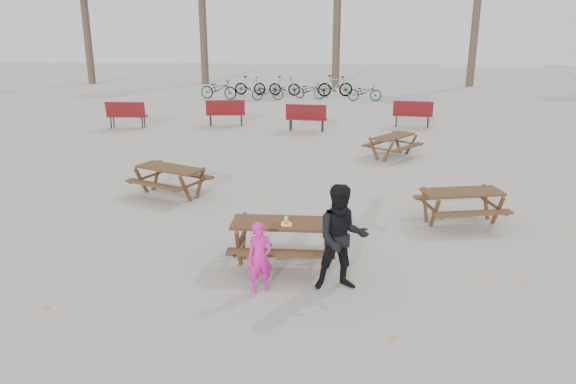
# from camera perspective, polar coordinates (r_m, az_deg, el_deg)

# --- Properties ---
(ground) EXTENTS (80.00, 80.00, 0.00)m
(ground) POSITION_cam_1_polar(r_m,az_deg,el_deg) (10.05, -0.44, -7.19)
(ground) COLOR gray
(ground) RESTS_ON ground
(main_picnic_table) EXTENTS (1.80, 1.45, 0.78)m
(main_picnic_table) POSITION_cam_1_polar(r_m,az_deg,el_deg) (9.82, -0.45, -4.08)
(main_picnic_table) COLOR #3B1F15
(main_picnic_table) RESTS_ON ground
(food_tray) EXTENTS (0.18, 0.11, 0.03)m
(food_tray) POSITION_cam_1_polar(r_m,az_deg,el_deg) (9.59, -0.16, -3.31)
(food_tray) COLOR white
(food_tray) RESTS_ON main_picnic_table
(bread_roll) EXTENTS (0.14, 0.06, 0.05)m
(bread_roll) POSITION_cam_1_polar(r_m,az_deg,el_deg) (9.58, -0.16, -3.07)
(bread_roll) COLOR tan
(bread_roll) RESTS_ON food_tray
(soda_bottle) EXTENTS (0.07, 0.07, 0.17)m
(soda_bottle) POSITION_cam_1_polar(r_m,az_deg,el_deg) (9.56, -0.20, -3.02)
(soda_bottle) COLOR silver
(soda_bottle) RESTS_ON main_picnic_table
(child) EXTENTS (0.50, 0.42, 1.15)m
(child) POSITION_cam_1_polar(r_m,az_deg,el_deg) (8.87, -2.86, -6.67)
(child) COLOR #E21C97
(child) RESTS_ON ground
(adult) EXTENTS (0.94, 0.78, 1.74)m
(adult) POSITION_cam_1_polar(r_m,az_deg,el_deg) (8.87, 5.49, -4.67)
(adult) COLOR black
(adult) RESTS_ON ground
(picnic_table_east) EXTENTS (1.87, 1.63, 0.70)m
(picnic_table_east) POSITION_cam_1_polar(r_m,az_deg,el_deg) (12.31, 17.16, -1.46)
(picnic_table_east) COLOR #3B1F15
(picnic_table_east) RESTS_ON ground
(picnic_table_north) EXTENTS (2.06, 1.90, 0.71)m
(picnic_table_north) POSITION_cam_1_polar(r_m,az_deg,el_deg) (13.82, -11.85, 1.07)
(picnic_table_north) COLOR #3B1F15
(picnic_table_north) RESTS_ON ground
(picnic_table_far) EXTENTS (1.94, 1.99, 0.67)m
(picnic_table_far) POSITION_cam_1_polar(r_m,az_deg,el_deg) (17.48, 10.60, 4.58)
(picnic_table_far) COLOR #3B1F15
(picnic_table_far) RESTS_ON ground
(park_bench_row) EXTENTS (12.49, 1.76, 1.03)m
(park_bench_row) POSITION_cam_1_polar(r_m,az_deg,el_deg) (21.63, -2.06, 7.88)
(park_bench_row) COLOR maroon
(park_bench_row) RESTS_ON ground
(bicycle_row) EXTENTS (9.24, 2.51, 1.11)m
(bicycle_row) POSITION_cam_1_polar(r_m,az_deg,el_deg) (29.37, -0.03, 10.47)
(bicycle_row) COLOR black
(bicycle_row) RESTS_ON ground
(fallen_leaves) EXTENTS (11.00, 11.00, 0.01)m
(fallen_leaves) POSITION_cam_1_polar(r_m,az_deg,el_deg) (12.33, 2.85, -2.33)
(fallen_leaves) COLOR gold
(fallen_leaves) RESTS_ON ground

